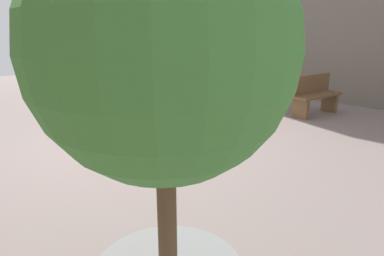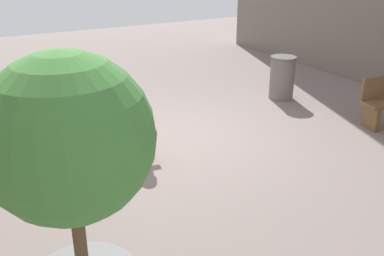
% 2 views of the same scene
% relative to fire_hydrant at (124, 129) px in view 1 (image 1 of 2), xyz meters
% --- Properties ---
extents(ground_plane, '(23.40, 23.40, 0.00)m').
position_rel_fire_hydrant_xyz_m(ground_plane, '(-0.89, -0.44, -0.46)').
color(ground_plane, gray).
extents(fire_hydrant, '(0.41, 0.43, 0.92)m').
position_rel_fire_hydrant_xyz_m(fire_hydrant, '(0.00, 0.00, 0.00)').
color(fire_hydrant, red).
rests_on(fire_hydrant, ground_plane).
extents(bench_near, '(1.49, 0.71, 0.95)m').
position_rel_fire_hydrant_xyz_m(bench_near, '(-4.78, 1.02, 0.02)').
color(bench_near, brown).
rests_on(bench_near, ground_plane).
extents(planter_tree, '(1.32, 1.32, 2.52)m').
position_rel_fire_hydrant_xyz_m(planter_tree, '(1.82, 2.97, 1.12)').
color(planter_tree, gray).
rests_on(planter_tree, ground_plane).
extents(trash_bin, '(0.57, 0.57, 0.95)m').
position_rel_fire_hydrant_xyz_m(trash_bin, '(-3.93, -1.28, 0.02)').
color(trash_bin, slate).
rests_on(trash_bin, ground_plane).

